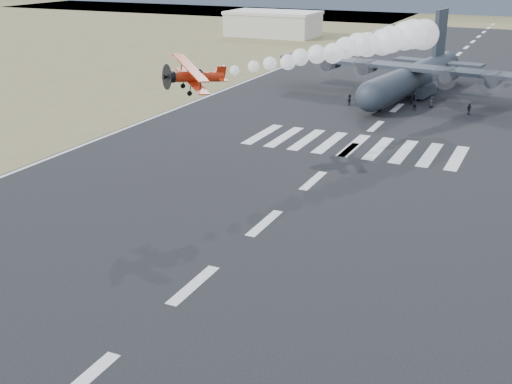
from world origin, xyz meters
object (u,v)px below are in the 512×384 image
Objects in this scene: crew_c at (388,97)px; crew_b at (411,100)px; crew_d at (469,109)px; crew_f at (349,100)px; transport_aircraft at (413,76)px; aerobatic_biplane at (194,76)px; crew_e at (432,102)px; crew_a at (362,91)px; crew_h at (416,104)px; crew_g at (374,94)px; hangar_left at (273,23)px.

crew_b is at bearing 95.25° from crew_c.
crew_f is at bearing 136.33° from crew_d.
crew_f is at bearing -97.43° from crew_b.
transport_aircraft reaches higher than crew_c.
aerobatic_biplane reaches higher than crew_c.
crew_e is at bearing 46.51° from crew_b.
crew_d is (17.27, -5.30, -0.12)m from crew_a.
crew_h is at bearing -11.03° from crew_b.
crew_a is at bearing 104.12° from aerobatic_biplane.
crew_e is at bearing 89.13° from aerobatic_biplane.
crew_b is at bearing 65.01° from crew_h.
transport_aircraft is at bearing 96.53° from aerobatic_biplane.
aerobatic_biplane is 47.61m from crew_a.
crew_a is 1.10× the size of crew_e.
crew_d is 5.98m from crew_e.
aerobatic_biplane reaches higher than crew_d.
crew_b is at bearing 118.31° from crew_a.
crew_g is (-6.05, 1.43, -0.00)m from crew_b.
crew_e is (-5.63, 2.04, 0.04)m from crew_d.
crew_g is (-14.86, 4.01, -0.00)m from crew_d.
transport_aircraft is 26.29× the size of crew_f.
crew_a is at bearing -101.86° from crew_c.
crew_a is 1.16× the size of crew_b.
hangar_left reaches higher than crew_h.
crew_b is at bearing 99.55° from crew_f.
crew_c is at bearing 97.86° from aerobatic_biplane.
crew_a reaches higher than crew_c.
crew_c is at bearing -129.27° from crew_g.
aerobatic_biplane is at bearing 41.65° from crew_a.
crew_c reaches higher than crew_g.
transport_aircraft is (52.05, -63.66, -0.12)m from hangar_left.
hangar_left is 85.62m from crew_c.
transport_aircraft is 6.91m from crew_c.
crew_d is 17.29m from crew_f.
hangar_left is 14.65× the size of crew_e.
crew_d is (8.81, -2.59, 0.00)m from crew_b.
crew_a is at bearing -143.87° from transport_aircraft.
crew_e is (15.24, 43.23, -9.71)m from aerobatic_biplane.
crew_e is 3.32m from crew_h.
aerobatic_biplane is 3.94× the size of crew_f.
aerobatic_biplane reaches higher than crew_b.
crew_h is at bearing 77.94° from crew_f.
crew_a is at bearing 100.74° from crew_h.
transport_aircraft is 7.10m from crew_b.
crew_c is at bearing 117.25° from crew_d.
crew_a is 1.15× the size of crew_c.
crew_d is at bearing -41.79° from crew_h.
transport_aircraft is 24.02× the size of crew_a.
crew_h reaches higher than crew_c.
crew_g is at bearing 108.07° from crew_a.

